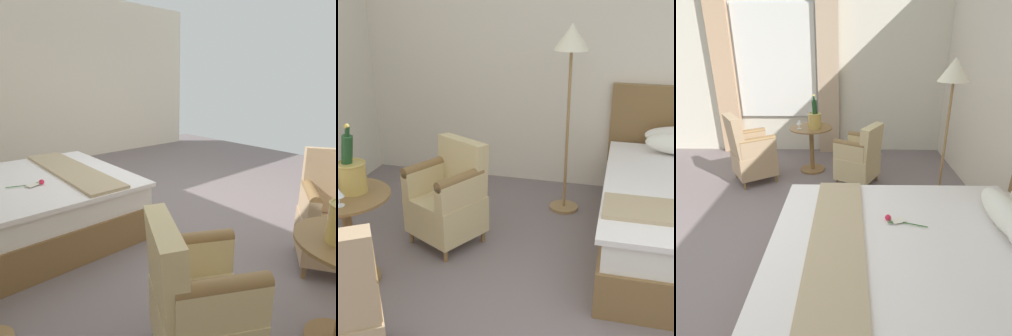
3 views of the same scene
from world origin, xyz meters
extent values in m
plane|color=slate|center=(0.00, 0.00, 0.00)|extent=(7.95, 7.95, 0.00)
cube|color=silver|center=(-3.29, 0.00, 1.58)|extent=(0.12, 5.99, 3.16)
cube|color=white|center=(-3.21, 0.00, 1.57)|extent=(0.02, 1.42, 1.86)
cube|color=white|center=(-3.18, 0.00, 1.57)|extent=(0.02, 1.35, 1.82)
cube|color=#C8AB8C|center=(-3.13, 0.89, 1.50)|extent=(0.10, 0.36, 2.99)
cube|color=tan|center=(-3.13, -0.89, 1.50)|extent=(0.10, 0.36, 2.99)
cube|color=brown|center=(0.42, 1.77, 0.17)|extent=(1.77, 2.17, 0.34)
cube|color=white|center=(0.42, 1.77, 0.45)|extent=(1.72, 2.10, 0.22)
cube|color=white|center=(0.42, 1.71, 0.58)|extent=(1.81, 2.04, 0.04)
cube|color=tan|center=(0.42, 1.17, 0.61)|extent=(1.77, 0.39, 0.03)
ellipsoid|color=white|center=(0.21, 2.44, 0.71)|extent=(0.75, 0.25, 0.22)
cylinder|color=#2D6628|center=(0.21, 1.71, 0.61)|extent=(0.11, 0.29, 0.01)
sphere|color=#DB2342|center=(0.16, 1.57, 0.63)|extent=(0.05, 0.05, 0.05)
ellipsoid|color=#33702D|center=(0.21, 1.58, 0.61)|extent=(0.03, 0.05, 0.01)
cube|color=white|center=(0.17, 1.65, 0.61)|extent=(0.12, 0.13, 0.00)
cylinder|color=#9B774A|center=(-0.88, 2.28, 0.01)|extent=(0.28, 0.28, 0.03)
cylinder|color=#9B774A|center=(-0.88, 2.28, 0.79)|extent=(0.03, 0.03, 1.51)
cone|color=#EFE5C6|center=(-0.88, 2.28, 1.66)|extent=(0.32, 0.32, 0.23)
cylinder|color=brown|center=(-2.23, 0.67, 0.01)|extent=(0.39, 0.39, 0.03)
cylinder|color=brown|center=(-2.23, 0.67, 0.34)|extent=(0.07, 0.07, 0.69)
cylinder|color=brown|center=(-2.23, 0.67, 0.70)|extent=(0.65, 0.65, 0.02)
cylinder|color=tan|center=(-2.18, 0.74, 0.81)|extent=(0.19, 0.19, 0.21)
torus|color=tan|center=(-2.18, 0.74, 0.92)|extent=(0.20, 0.20, 0.02)
cylinder|color=white|center=(-2.18, 0.74, 0.90)|extent=(0.17, 0.17, 0.03)
cylinder|color=#1E4723|center=(-2.21, 0.74, 0.97)|extent=(0.12, 0.08, 0.31)
cylinder|color=#193D1E|center=(-2.18, 0.74, 1.15)|extent=(0.04, 0.03, 0.08)
sphere|color=gold|center=(-2.18, 0.74, 1.19)|extent=(0.04, 0.04, 0.04)
cylinder|color=white|center=(-2.38, 0.75, 0.71)|extent=(0.07, 0.07, 0.01)
cylinder|color=white|center=(-2.38, 0.75, 0.75)|extent=(0.01, 0.01, 0.08)
cone|color=white|center=(-2.38, 0.75, 0.82)|extent=(0.07, 0.07, 0.07)
cylinder|color=white|center=(-2.15, 0.51, 0.71)|extent=(0.06, 0.06, 0.01)
cylinder|color=white|center=(-2.15, 0.51, 0.74)|extent=(0.01, 0.01, 0.06)
cone|color=white|center=(-2.15, 0.51, 0.80)|extent=(0.08, 0.08, 0.06)
cylinder|color=brown|center=(-2.05, 1.30, 0.05)|extent=(0.04, 0.04, 0.11)
cylinder|color=brown|center=(-1.66, 1.09, 0.05)|extent=(0.04, 0.04, 0.11)
cylinder|color=brown|center=(-1.85, 1.67, 0.05)|extent=(0.04, 0.04, 0.11)
cylinder|color=brown|center=(-1.46, 1.46, 0.05)|extent=(0.04, 0.04, 0.11)
cube|color=#D3BC88|center=(-1.76, 1.38, 0.27)|extent=(0.70, 0.69, 0.32)
cube|color=#D3BC88|center=(-1.66, 1.55, 0.66)|extent=(0.51, 0.37, 0.46)
cube|color=#D3BC88|center=(-1.95, 1.46, 0.54)|extent=(0.30, 0.45, 0.22)
cylinder|color=brown|center=(-1.95, 1.46, 0.65)|extent=(0.30, 0.45, 0.09)
cube|color=#D3BC88|center=(-1.58, 1.26, 0.54)|extent=(0.30, 0.45, 0.22)
cylinder|color=brown|center=(-1.58, 1.26, 0.65)|extent=(0.30, 0.45, 0.09)
cylinder|color=brown|center=(-1.77, 0.19, 0.06)|extent=(0.04, 0.04, 0.12)
cylinder|color=brown|center=(-2.16, -0.07, 0.06)|extent=(0.04, 0.04, 0.12)
cylinder|color=brown|center=(-1.52, -0.19, 0.06)|extent=(0.04, 0.04, 0.12)
cylinder|color=brown|center=(-1.91, -0.45, 0.06)|extent=(0.04, 0.04, 0.12)
cube|color=tan|center=(-1.84, -0.13, 0.28)|extent=(0.75, 0.75, 0.32)
cube|color=tan|center=(-1.72, -0.31, 0.71)|extent=(0.52, 0.42, 0.56)
cube|color=tan|center=(-1.67, 0.01, 0.56)|extent=(0.35, 0.46, 0.24)
cylinder|color=brown|center=(-1.67, 0.01, 0.67)|extent=(0.35, 0.46, 0.09)
cube|color=tan|center=(-2.04, -0.23, 0.56)|extent=(0.35, 0.46, 0.24)
cylinder|color=brown|center=(-2.04, -0.23, 0.67)|extent=(0.35, 0.46, 0.09)
camera|label=1|loc=(-2.66, 2.39, 1.54)|focal=32.00mm
camera|label=2|loc=(-0.38, -1.92, 2.07)|focal=50.00mm
camera|label=3|loc=(2.19, 1.25, 1.91)|focal=32.00mm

